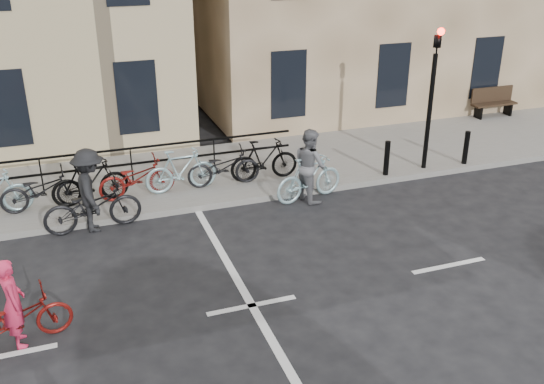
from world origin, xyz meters
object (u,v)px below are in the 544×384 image
object	(u,v)px
cyclist_grey	(310,172)
cyclist_dark	(92,199)
bench	(493,101)
traffic_light	(433,82)
cyclist_pink	(15,315)

from	to	relation	value
cyclist_grey	cyclist_dark	distance (m)	4.97
bench	cyclist_grey	world-z (taller)	cyclist_grey
traffic_light	cyclist_pink	xyz separation A→B (m)	(-9.94, -4.08, -1.94)
bench	cyclist_pink	world-z (taller)	cyclist_pink
cyclist_pink	cyclist_grey	xyz separation A→B (m)	(6.41, 3.54, 0.19)
cyclist_pink	bench	bearing A→B (deg)	-72.56
cyclist_pink	cyclist_dark	distance (m)	3.92
cyclist_dark	traffic_light	bearing A→B (deg)	-91.19
traffic_light	cyclist_pink	size ratio (longest dim) A/B	2.23
bench	cyclist_pink	size ratio (longest dim) A/B	0.91
traffic_light	cyclist_pink	world-z (taller)	traffic_light
traffic_light	bench	size ratio (longest dim) A/B	2.44
traffic_light	cyclist_grey	distance (m)	3.97
bench	cyclist_pink	distance (m)	16.52
cyclist_grey	cyclist_pink	bearing A→B (deg)	106.84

